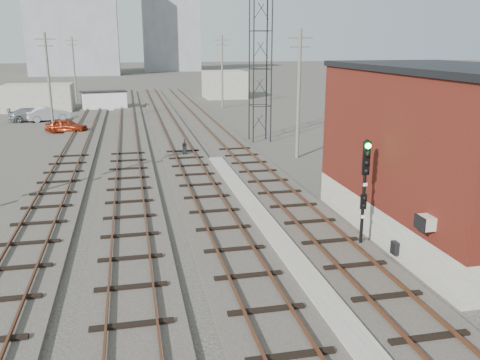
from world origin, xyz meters
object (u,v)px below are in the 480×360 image
object	(u,v)px
car_red	(67,126)
car_silver	(48,114)
car_grey	(33,115)
site_trailer	(104,100)
signal_mast	(365,184)
switch_stand	(185,149)

from	to	relation	value
car_red	car_silver	xyz separation A→B (m)	(-2.70, 8.04, 0.10)
car_silver	car_grey	size ratio (longest dim) A/B	0.91
site_trailer	car_grey	xyz separation A→B (m)	(-7.05, -8.42, -0.45)
site_trailer	signal_mast	bearing A→B (deg)	-87.11
switch_stand	car_grey	size ratio (longest dim) A/B	0.25
switch_stand	car_silver	world-z (taller)	car_silver
switch_stand	car_grey	xyz separation A→B (m)	(-13.85, 20.84, 0.14)
site_trailer	car_grey	distance (m)	11.00
switch_stand	site_trailer	bearing A→B (deg)	113.66
signal_mast	switch_stand	size ratio (longest dim) A/B	3.66
signal_mast	car_silver	xyz separation A→B (m)	(-17.40, 39.32, -1.94)
car_silver	car_red	bearing A→B (deg)	176.33
switch_stand	car_red	bearing A→B (deg)	137.54
switch_stand	car_silver	bearing A→B (deg)	131.16
signal_mast	car_grey	size ratio (longest dim) A/B	0.91
switch_stand	car_grey	distance (m)	25.02
signal_mast	car_silver	distance (m)	43.04
signal_mast	car_red	xyz separation A→B (m)	(-14.71, 31.28, -2.03)
site_trailer	car_red	size ratio (longest dim) A/B	1.55
car_grey	site_trailer	bearing A→B (deg)	-47.18
site_trailer	car_grey	size ratio (longest dim) A/B	1.18
car_red	car_silver	distance (m)	8.48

